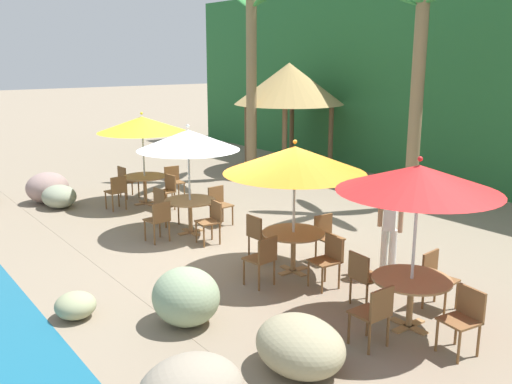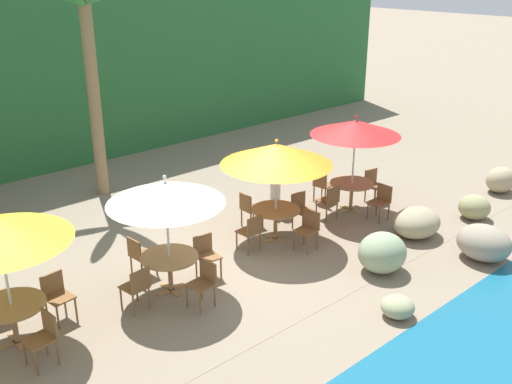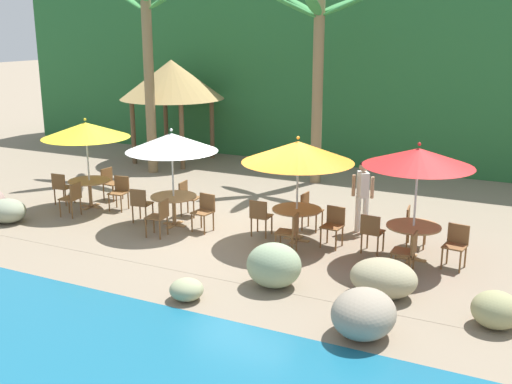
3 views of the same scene
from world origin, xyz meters
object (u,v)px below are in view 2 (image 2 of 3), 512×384
chair_white_left (137,286)px  umbrella_red (356,128)px  chair_orange_seaward (301,208)px  chair_orange_inland (249,208)px  umbrella_white (165,192)px  umbrella_orange (276,154)px  chair_yellow_seaward (56,293)px  palm_tree_second (90,57)px  dining_table_red (352,187)px  chair_red_right (381,200)px  dining_table_white (170,262)px  chair_yellow_right (44,335)px  dining_table_yellow (12,311)px  chair_white_seaward (206,253)px  chair_white_right (204,280)px  chair_red_left (330,200)px  dining_table_orange (276,214)px  chair_red_inland (322,184)px  chair_orange_right (309,227)px  chair_orange_left (251,231)px  waiter_in_white (276,174)px  chair_white_inland (139,254)px  chair_red_seaward (373,183)px

chair_white_left → umbrella_red: umbrella_red is taller
chair_orange_seaward → chair_orange_inland: bearing=137.4°
umbrella_white → umbrella_orange: 3.07m
chair_yellow_seaward → palm_tree_second: size_ratio=0.16×
dining_table_red → chair_red_right: 0.86m
chair_white_left → dining_table_white: bearing=13.4°
chair_orange_inland → chair_yellow_right: bearing=-163.6°
dining_table_yellow → umbrella_white: size_ratio=0.47×
chair_white_seaward → umbrella_orange: size_ratio=0.35×
chair_yellow_seaward → umbrella_orange: umbrella_orange is taller
chair_white_right → chair_orange_seaward: 3.91m
umbrella_orange → umbrella_white: bearing=-174.3°
chair_red_left → dining_table_orange: bearing=177.1°
chair_white_left → chair_red_inland: (6.28, 1.28, 0.00)m
chair_yellow_seaward → dining_table_red: chair_yellow_seaward is taller
dining_table_white → chair_white_seaward: 0.86m
chair_white_seaward → umbrella_orange: 2.68m
chair_orange_inland → chair_red_left: size_ratio=1.00×
chair_orange_right → dining_table_red: bearing=17.9°
umbrella_white → chair_orange_left: bearing=4.6°
dining_table_orange → chair_yellow_right: bearing=-171.8°
dining_table_orange → chair_orange_right: bearing=-76.4°
chair_white_left → umbrella_red: 6.69m
chair_red_right → waiter_in_white: 2.65m
dining_table_yellow → chair_red_right: (8.57, -0.93, -0.10)m
chair_yellow_right → chair_white_seaward: bearing=8.4°
chair_red_inland → chair_red_right: bearing=-80.7°
chair_white_seaward → chair_orange_seaward: 3.07m
chair_yellow_right → chair_orange_seaward: bearing=7.4°
chair_white_inland → chair_white_right: size_ratio=1.00×
chair_red_inland → chair_yellow_right: bearing=-168.9°
chair_orange_inland → dining_table_yellow: bearing=-171.9°
dining_table_orange → palm_tree_second: bearing=106.5°
chair_white_seaward → chair_orange_right: same height
dining_table_white → chair_white_left: (-0.83, -0.20, -0.10)m
chair_white_right → chair_orange_inland: (2.84, 2.00, 0.00)m
dining_table_yellow → chair_white_inland: chair_white_inland is taller
dining_table_orange → palm_tree_second: (-1.53, 5.18, 3.05)m
chair_white_seaward → waiter_in_white: (3.33, 1.50, 0.47)m
chair_orange_seaward → chair_orange_right: same height
dining_table_red → chair_white_right: bearing=-168.8°
dining_table_red → chair_red_seaward: (0.85, -0.02, -0.10)m
umbrella_white → chair_white_left: umbrella_white is taller
chair_red_right → waiter_in_white: bearing=126.2°
chair_yellow_seaward → umbrella_red: size_ratio=0.35×
dining_table_yellow → chair_yellow_seaward: chair_yellow_seaward is taller
chair_white_left → chair_orange_inland: same height
dining_table_yellow → chair_white_inland: (2.69, 0.52, -0.10)m
chair_yellow_seaward → chair_orange_inland: (5.02, 0.64, 0.00)m
umbrella_white → chair_white_inland: (-0.16, 0.84, -1.52)m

